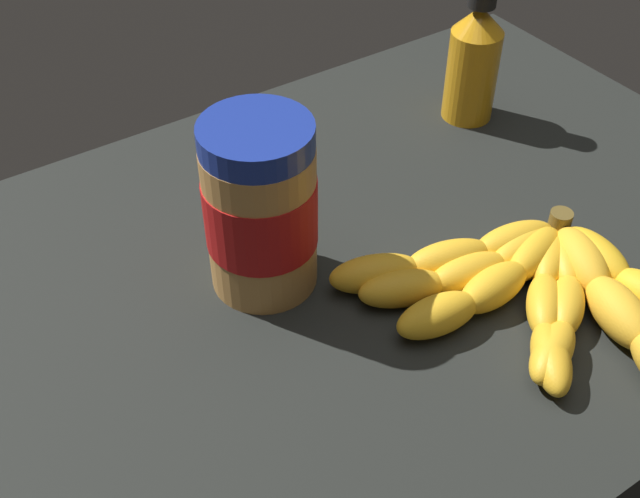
{
  "coord_description": "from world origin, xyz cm",
  "views": [
    {
      "loc": [
        29.92,
        40.49,
        47.47
      ],
      "look_at": [
        3.67,
        0.98,
        4.11
      ],
      "focal_mm": 44.71,
      "sensor_mm": 36.0,
      "label": 1
    }
  ],
  "objects": [
    {
      "name": "honey_bottle",
      "position": [
        -23.94,
        -12.01,
        6.6
      ],
      "size": [
        5.36,
        5.36,
        14.74
      ],
      "color": "orange",
      "rests_on": "ground_plane"
    },
    {
      "name": "ground_plane",
      "position": [
        0.0,
        0.0,
        -2.03
      ],
      "size": [
        85.94,
        56.53,
        4.05
      ],
      "primitive_type": "cube",
      "color": "black"
    },
    {
      "name": "peanut_butter_jar",
      "position": [
        7.04,
        -2.43,
        7.52
      ],
      "size": [
        9.06,
        9.06,
        15.28
      ],
      "color": "#BF8442",
      "rests_on": "ground_plane"
    },
    {
      "name": "banana_bunch",
      "position": [
        -10.39,
        12.8,
        1.63
      ],
      "size": [
        25.0,
        27.57,
        3.63
      ],
      "color": "gold",
      "rests_on": "ground_plane"
    }
  ]
}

